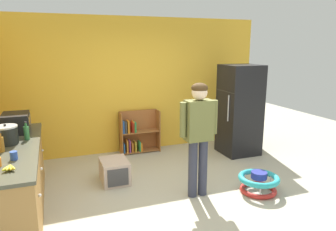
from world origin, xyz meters
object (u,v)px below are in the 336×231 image
kitchen_counter (16,180)px  amber_bottle (1,144)px  blue_cup (14,156)px  banana_bunch (9,168)px  baby_walker (259,182)px  crock_pot (6,135)px  pet_carrier (115,171)px  refrigerator (240,110)px  standing_person (199,129)px  green_glass_bottle (27,132)px  microwave (16,123)px  bookshelf (137,134)px

kitchen_counter → amber_bottle: bearing=-118.2°
kitchen_counter → blue_cup: bearing=-81.9°
kitchen_counter → banana_bunch: bearing=-85.9°
baby_walker → crock_pot: size_ratio=2.07×
pet_carrier → crock_pot: bearing=-166.3°
refrigerator → amber_bottle: 4.25m
blue_cup → pet_carrier: bearing=37.8°
standing_person → green_glass_bottle: size_ratio=6.70×
refrigerator → blue_cup: refrigerator is taller
amber_bottle → standing_person: bearing=-5.1°
baby_walker → amber_bottle: 3.52m
standing_person → microwave: size_ratio=3.43×
bookshelf → pet_carrier: size_ratio=1.54×
standing_person → banana_bunch: (-2.34, -0.44, -0.07)m
banana_bunch → green_glass_bottle: (0.10, 1.10, 0.07)m
pet_carrier → blue_cup: (-1.29, -1.00, 0.77)m
microwave → blue_cup: size_ratio=5.05×
pet_carrier → amber_bottle: bearing=-155.6°
bookshelf → microwave: size_ratio=1.77×
green_glass_bottle → blue_cup: (-0.09, -0.78, -0.05)m
standing_person → blue_cup: 2.33m
banana_bunch → kitchen_counter: bearing=94.1°
refrigerator → microwave: bearing=-175.9°
standing_person → amber_bottle: bearing=174.9°
baby_walker → refrigerator: bearing=66.9°
baby_walker → blue_cup: bearing=178.0°
standing_person → baby_walker: bearing=-14.6°
blue_cup → microwave: bearing=93.5°
baby_walker → blue_cup: size_ratio=6.36×
refrigerator → baby_walker: 1.91m
baby_walker → pet_carrier: pet_carrier is taller
standing_person → blue_cup: (-2.33, -0.12, -0.05)m
standing_person → amber_bottle: standing_person is taller
kitchen_counter → refrigerator: (3.99, 1.00, 0.44)m
standing_person → pet_carrier: (-1.04, 0.88, -0.82)m
crock_pot → blue_cup: bearing=-77.6°
standing_person → pet_carrier: bearing=139.7°
standing_person → banana_bunch: size_ratio=10.41×
standing_person → baby_walker: 1.25m
bookshelf → refrigerator: bearing=-21.8°
banana_bunch → blue_cup: (0.01, 0.32, 0.02)m
microwave → banana_bunch: bearing=-87.7°
refrigerator → amber_bottle: size_ratio=7.24×
pet_carrier → microwave: (-1.36, 0.23, 0.86)m
microwave → green_glass_bottle: 0.48m
crock_pot → amber_bottle: (-0.02, -0.31, -0.02)m
baby_walker → banana_bunch: size_ratio=3.82×
microwave → standing_person: bearing=-24.8°
crock_pot → banana_bunch: bearing=-82.3°
kitchen_counter → green_glass_bottle: bearing=59.0°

